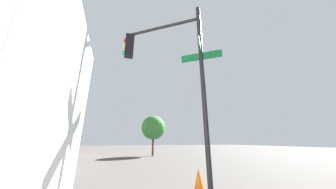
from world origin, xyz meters
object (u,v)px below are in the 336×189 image
(traffic_signal_near, at_px, (164,62))
(street_tree, at_px, (153,128))
(delivery_truck, at_px, (44,140))
(traffic_cone, at_px, (199,179))

(traffic_signal_near, distance_m, street_tree, 15.14)
(delivery_truck, height_order, traffic_cone, delivery_truck)
(street_tree, distance_m, traffic_cone, 13.59)
(street_tree, bearing_deg, traffic_signal_near, 169.86)
(traffic_cone, bearing_deg, delivery_truck, 35.99)
(traffic_signal_near, xyz_separation_m, traffic_cone, (1.64, -1.76, -3.56))
(traffic_signal_near, height_order, delivery_truck, traffic_signal_near)
(street_tree, bearing_deg, traffic_cone, 176.12)
(traffic_cone, bearing_deg, street_tree, -3.88)
(street_tree, relative_size, traffic_cone, 6.72)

